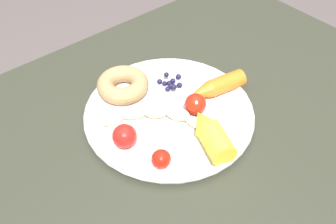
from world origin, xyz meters
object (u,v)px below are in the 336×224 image
(tomato_mid, at_px, (125,136))
(banana, at_px, (155,115))
(tomato_far, at_px, (195,104))
(carrot_orange, at_px, (215,87))
(plate, at_px, (168,113))
(tomato_near, at_px, (161,159))
(carrot_yellow, at_px, (210,134))
(blueberry_pile, at_px, (171,83))
(dining_table, at_px, (184,166))
(donut, at_px, (123,85))

(tomato_mid, bearing_deg, banana, -169.77)
(banana, relative_size, tomato_far, 3.68)
(banana, height_order, carrot_orange, carrot_orange)
(tomato_mid, xyz_separation_m, tomato_far, (-0.14, 0.02, -0.00))
(tomato_mid, relative_size, tomato_far, 1.05)
(plate, xyz_separation_m, tomato_far, (-0.04, 0.03, 0.02))
(plate, distance_m, tomato_near, 0.12)
(plate, relative_size, tomato_mid, 7.49)
(banana, height_order, carrot_yellow, carrot_yellow)
(plate, relative_size, blueberry_pile, 6.16)
(tomato_mid, bearing_deg, dining_table, 161.44)
(banana, bearing_deg, donut, -89.75)
(banana, relative_size, tomato_mid, 3.49)
(tomato_far, bearing_deg, carrot_yellow, 65.89)
(plate, xyz_separation_m, blueberry_pile, (-0.05, -0.05, 0.01))
(dining_table, relative_size, carrot_orange, 8.01)
(carrot_orange, height_order, blueberry_pile, carrot_orange)
(banana, distance_m, blueberry_pile, 0.10)
(carrot_orange, relative_size, donut, 1.26)
(carrot_orange, relative_size, tomato_far, 3.17)
(dining_table, xyz_separation_m, tomato_mid, (0.11, -0.04, 0.14))
(carrot_orange, xyz_separation_m, donut, (0.13, -0.12, -0.00))
(carrot_orange, xyz_separation_m, tomato_mid, (0.21, -0.01, 0.00))
(dining_table, bearing_deg, tomato_near, 22.64)
(blueberry_pile, bearing_deg, dining_table, 64.13)
(blueberry_pile, bearing_deg, tomato_mid, 22.84)
(plate, height_order, tomato_far, tomato_far)
(carrot_yellow, relative_size, tomato_near, 3.62)
(plate, height_order, carrot_yellow, carrot_yellow)
(carrot_yellow, bearing_deg, tomato_mid, -38.08)
(donut, bearing_deg, banana, 90.25)
(banana, xyz_separation_m, carrot_yellow, (-0.04, 0.10, 0.01))
(donut, distance_m, tomato_far, 0.15)
(tomato_near, xyz_separation_m, tomato_mid, (0.02, -0.07, 0.01))
(blueberry_pile, xyz_separation_m, tomato_near, (0.14, 0.14, 0.01))
(carrot_yellow, distance_m, tomato_far, 0.08)
(donut, xyz_separation_m, blueberry_pile, (-0.08, 0.05, -0.01))
(carrot_orange, relative_size, blueberry_pile, 2.47)
(dining_table, height_order, plate, plate)
(carrot_yellow, xyz_separation_m, tomato_far, (-0.03, -0.07, -0.00))
(carrot_yellow, bearing_deg, blueberry_pile, -106.09)
(carrot_yellow, bearing_deg, tomato_near, -9.42)
(donut, xyz_separation_m, tomato_mid, (0.08, 0.11, 0.00))
(dining_table, height_order, banana, banana)
(carrot_yellow, distance_m, donut, 0.21)
(dining_table, xyz_separation_m, plate, (0.00, -0.05, 0.12))
(carrot_orange, relative_size, carrot_yellow, 1.09)
(banana, bearing_deg, dining_table, 123.18)
(tomato_far, bearing_deg, carrot_orange, -169.32)
(plate, distance_m, carrot_orange, 0.11)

